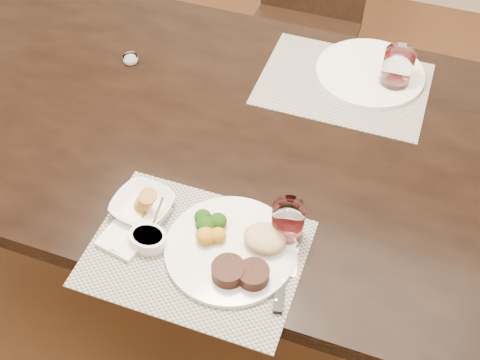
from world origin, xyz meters
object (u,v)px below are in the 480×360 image
(chair_far, at_px, (305,14))
(steak_knife, at_px, (283,281))
(wine_glass_near, at_px, (288,224))
(far_plate, at_px, (370,73))
(cracker_bowl, at_px, (143,205))
(dinner_plate, at_px, (236,249))

(chair_far, bearing_deg, steak_knife, -77.26)
(chair_far, relative_size, wine_glass_near, 9.12)
(wine_glass_near, xyz_separation_m, far_plate, (0.06, 0.62, -0.04))
(cracker_bowl, distance_m, wine_glass_near, 0.33)
(wine_glass_near, bearing_deg, steak_knife, -76.68)
(steak_knife, bearing_deg, far_plate, 75.33)
(dinner_plate, bearing_deg, far_plate, 97.86)
(steak_knife, xyz_separation_m, wine_glass_near, (-0.03, 0.12, 0.04))
(wine_glass_near, bearing_deg, far_plate, 84.33)
(dinner_plate, relative_size, far_plate, 0.94)
(steak_knife, height_order, cracker_bowl, cracker_bowl)
(cracker_bowl, height_order, wine_glass_near, wine_glass_near)
(chair_far, height_order, far_plate, chair_far)
(dinner_plate, xyz_separation_m, wine_glass_near, (0.09, 0.08, 0.03))
(steak_knife, distance_m, cracker_bowl, 0.37)
(dinner_plate, bearing_deg, cracker_bowl, -169.68)
(wine_glass_near, distance_m, far_plate, 0.62)
(dinner_plate, height_order, steak_knife, dinner_plate)
(cracker_bowl, bearing_deg, chair_far, 87.45)
(chair_far, xyz_separation_m, wine_glass_near, (0.27, -1.22, 0.29))
(cracker_bowl, xyz_separation_m, far_plate, (0.39, 0.66, -0.01))
(steak_knife, bearing_deg, cracker_bowl, 155.83)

